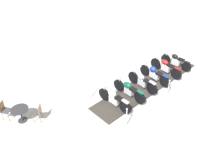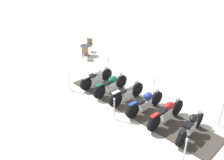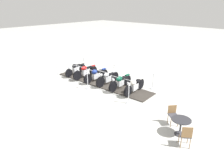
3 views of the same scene
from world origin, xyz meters
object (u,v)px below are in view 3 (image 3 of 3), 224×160
(motorcycle_black, at_px, (76,69))
(stanchion_left_front, at_px, (84,65))
(stanchion_left_mid, at_px, (114,74))
(cafe_table, at_px, (181,123))
(cafe_chair_near_table, at_px, (186,135))
(motorcycle_cream, at_px, (134,86))
(stanchion_right_rear, at_px, (129,97))
(motorcycle_navy, at_px, (96,75))
(stanchion_right_mid, at_px, (88,83))
(cafe_chair_across_table, at_px, (173,114))
(stanchion_right_front, at_px, (57,73))
(motorcycle_chrome, at_px, (107,78))
(motorcycle_forest, at_px, (120,82))
(motorcycle_maroon, at_px, (85,71))
(stanchion_left_rear, at_px, (153,84))

(motorcycle_black, bearing_deg, stanchion_left_front, -163.06)
(stanchion_left_mid, xyz_separation_m, cafe_table, (6.78, -3.35, 0.21))
(motorcycle_black, xyz_separation_m, cafe_chair_near_table, (9.93, -2.49, 0.07))
(motorcycle_cream, height_order, stanchion_left_front, stanchion_left_front)
(motorcycle_cream, xyz_separation_m, stanchion_right_rear, (0.59, -1.30, -0.12))
(stanchion_left_front, relative_size, stanchion_left_mid, 1.02)
(motorcycle_navy, distance_m, stanchion_right_mid, 1.43)
(motorcycle_cream, distance_m, cafe_chair_across_table, 3.72)
(stanchion_left_mid, distance_m, cafe_table, 7.57)
(motorcycle_navy, relative_size, cafe_table, 2.73)
(stanchion_right_front, bearing_deg, stanchion_right_mid, 2.77)
(stanchion_left_mid, bearing_deg, stanchion_right_front, -137.40)
(motorcycle_chrome, distance_m, cafe_chair_near_table, 7.18)
(motorcycle_forest, distance_m, stanchion_right_rear, 2.09)
(stanchion_right_mid, bearing_deg, motorcycle_cream, 28.75)
(motorcycle_maroon, relative_size, stanchion_right_rear, 2.03)
(stanchion_right_rear, distance_m, stanchion_right_mid, 3.25)
(motorcycle_chrome, bearing_deg, stanchion_left_front, -107.48)
(stanchion_left_rear, relative_size, stanchion_right_mid, 0.97)
(stanchion_left_front, bearing_deg, motorcycle_navy, -24.45)
(motorcycle_chrome, bearing_deg, motorcycle_maroon, -87.45)
(stanchion_left_mid, bearing_deg, cafe_chair_across_table, -24.68)
(stanchion_right_rear, bearing_deg, motorcycle_black, 170.25)
(stanchion_right_front, xyz_separation_m, cafe_table, (9.89, -0.48, 0.19))
(motorcycle_maroon, height_order, stanchion_left_rear, stanchion_left_rear)
(stanchion_right_rear, xyz_separation_m, cafe_chair_near_table, (3.91, -1.45, 0.17))
(motorcycle_maroon, bearing_deg, stanchion_left_front, -128.83)
(motorcycle_chrome, height_order, cafe_table, motorcycle_chrome)
(motorcycle_black, xyz_separation_m, motorcycle_maroon, (1.08, 0.06, 0.04))
(motorcycle_cream, height_order, cafe_table, motorcycle_cream)
(stanchion_left_front, bearing_deg, motorcycle_chrome, -17.22)
(motorcycle_chrome, distance_m, stanchion_left_front, 4.04)
(motorcycle_forest, relative_size, stanchion_right_front, 1.92)
(motorcycle_forest, distance_m, cafe_chair_near_table, 6.20)
(motorcycle_cream, xyz_separation_m, stanchion_right_front, (-5.90, -1.61, -0.15))
(motorcycle_chrome, xyz_separation_m, cafe_chair_across_table, (5.54, -1.47, 0.03))
(motorcycle_maroon, distance_m, motorcycle_cream, 4.35)
(motorcycle_maroon, relative_size, motorcycle_cream, 1.05)
(motorcycle_forest, distance_m, stanchion_right_mid, 2.11)
(stanchion_left_front, distance_m, stanchion_right_front, 2.71)
(stanchion_left_mid, bearing_deg, stanchion_right_mid, -87.23)
(motorcycle_black, xyz_separation_m, cafe_table, (9.43, -1.83, 0.06))
(motorcycle_cream, distance_m, stanchion_left_front, 6.13)
(motorcycle_navy, bearing_deg, cafe_chair_across_table, 78.82)
(stanchion_left_rear, relative_size, stanchion_left_mid, 1.02)
(motorcycle_black, bearing_deg, cafe_table, 72.27)
(motorcycle_black, distance_m, motorcycle_forest, 4.35)
(motorcycle_black, height_order, stanchion_left_mid, stanchion_left_mid)
(stanchion_left_mid, distance_m, stanchion_right_rear, 4.23)
(motorcycle_maroon, bearing_deg, motorcycle_navy, 91.25)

